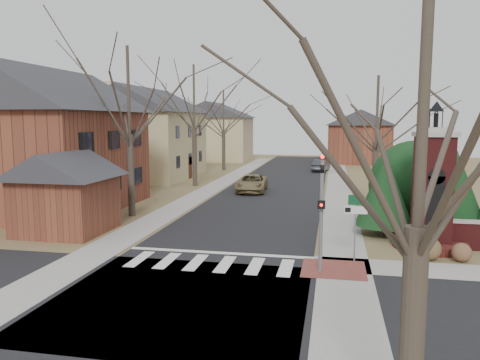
% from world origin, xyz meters
% --- Properties ---
extents(ground, '(120.00, 120.00, 0.00)m').
position_xyz_m(ground, '(0.00, 0.00, 0.00)').
color(ground, brown).
rests_on(ground, ground).
extents(main_street, '(8.00, 70.00, 0.01)m').
position_xyz_m(main_street, '(0.00, 22.00, 0.01)').
color(main_street, black).
rests_on(main_street, ground).
extents(cross_street, '(120.00, 8.00, 0.01)m').
position_xyz_m(cross_street, '(0.00, -3.00, 0.01)').
color(cross_street, black).
rests_on(cross_street, ground).
extents(crosswalk_zone, '(8.00, 2.20, 0.02)m').
position_xyz_m(crosswalk_zone, '(0.00, 0.80, 0.01)').
color(crosswalk_zone, silver).
rests_on(crosswalk_zone, ground).
extents(stop_bar, '(8.00, 0.35, 0.02)m').
position_xyz_m(stop_bar, '(0.00, 2.30, 0.01)').
color(stop_bar, silver).
rests_on(stop_bar, ground).
extents(sidewalk_right_main, '(2.00, 60.00, 0.02)m').
position_xyz_m(sidewalk_right_main, '(5.20, 22.00, 0.01)').
color(sidewalk_right_main, gray).
rests_on(sidewalk_right_main, ground).
extents(sidewalk_left, '(2.00, 60.00, 0.02)m').
position_xyz_m(sidewalk_left, '(-5.20, 22.00, 0.01)').
color(sidewalk_left, gray).
rests_on(sidewalk_left, ground).
extents(curb_apron, '(2.40, 2.40, 0.02)m').
position_xyz_m(curb_apron, '(4.80, 1.00, 0.01)').
color(curb_apron, brown).
rests_on(curb_apron, ground).
extents(traffic_signal_pole, '(0.28, 0.41, 4.50)m').
position_xyz_m(traffic_signal_pole, '(4.30, 0.57, 2.59)').
color(traffic_signal_pole, slate).
rests_on(traffic_signal_pole, ground).
extents(sign_post, '(0.90, 0.07, 2.75)m').
position_xyz_m(sign_post, '(5.59, 1.99, 1.95)').
color(sign_post, slate).
rests_on(sign_post, ground).
extents(brick_gate_monument, '(3.20, 3.20, 6.47)m').
position_xyz_m(brick_gate_monument, '(9.00, 4.99, 2.17)').
color(brick_gate_monument, '#571919').
rests_on(brick_gate_monument, ground).
extents(house_brick_left, '(9.80, 11.80, 9.42)m').
position_xyz_m(house_brick_left, '(-13.01, 9.99, 4.66)').
color(house_brick_left, brown).
rests_on(house_brick_left, ground).
extents(house_stucco_left, '(9.80, 12.80, 9.28)m').
position_xyz_m(house_stucco_left, '(-13.50, 27.00, 4.59)').
color(house_stucco_left, tan).
rests_on(house_stucco_left, ground).
extents(garage_left, '(4.80, 4.80, 4.29)m').
position_xyz_m(garage_left, '(-8.52, 4.49, 2.24)').
color(garage_left, brown).
rests_on(garage_left, ground).
extents(house_distant_left, '(10.80, 8.80, 8.53)m').
position_xyz_m(house_distant_left, '(-12.01, 48.00, 4.25)').
color(house_distant_left, tan).
rests_on(house_distant_left, ground).
extents(house_distant_right, '(8.80, 8.80, 7.30)m').
position_xyz_m(house_distant_right, '(7.99, 47.99, 3.65)').
color(house_distant_right, brown).
rests_on(house_distant_right, ground).
extents(evergreen_near, '(2.80, 2.80, 4.10)m').
position_xyz_m(evergreen_near, '(7.20, 7.00, 2.30)').
color(evergreen_near, '#473D33').
rests_on(evergreen_near, ground).
extents(evergreen_mid, '(3.40, 3.40, 4.70)m').
position_xyz_m(evergreen_mid, '(10.50, 8.20, 2.60)').
color(evergreen_mid, '#473D33').
rests_on(evergreen_mid, ground).
extents(evergreen_mass, '(4.80, 4.80, 4.80)m').
position_xyz_m(evergreen_mass, '(9.00, 9.50, 2.40)').
color(evergreen_mass, black).
rests_on(evergreen_mass, ground).
extents(bare_tree_0, '(8.05, 8.05, 11.15)m').
position_xyz_m(bare_tree_0, '(-7.00, 9.00, 7.70)').
color(bare_tree_0, '#473D33').
rests_on(bare_tree_0, ground).
extents(bare_tree_1, '(8.40, 8.40, 11.64)m').
position_xyz_m(bare_tree_1, '(-7.00, 22.00, 8.03)').
color(bare_tree_1, '#473D33').
rests_on(bare_tree_1, ground).
extents(bare_tree_2, '(7.35, 7.35, 10.19)m').
position_xyz_m(bare_tree_2, '(-7.50, 35.00, 7.03)').
color(bare_tree_2, '#473D33').
rests_on(bare_tree_2, ground).
extents(bare_tree_3, '(7.00, 7.00, 9.70)m').
position_xyz_m(bare_tree_3, '(7.50, 16.00, 6.69)').
color(bare_tree_3, '#473D33').
rests_on(bare_tree_3, ground).
extents(bare_tree_4, '(6.65, 6.65, 9.21)m').
position_xyz_m(bare_tree_4, '(6.00, -9.00, 6.35)').
color(bare_tree_4, '#473D33').
rests_on(bare_tree_4, ground).
extents(pickup_truck, '(2.54, 4.99, 1.35)m').
position_xyz_m(pickup_truck, '(-1.60, 19.70, 0.68)').
color(pickup_truck, olive).
rests_on(pickup_truck, ground).
extents(distant_car, '(2.04, 4.12, 1.30)m').
position_xyz_m(distant_car, '(3.40, 36.05, 0.65)').
color(distant_car, '#383B40').
rests_on(distant_car, ground).
extents(dry_shrub_left, '(0.94, 0.94, 0.94)m').
position_xyz_m(dry_shrub_left, '(8.60, 3.00, 0.47)').
color(dry_shrub_left, brown).
rests_on(dry_shrub_left, ground).
extents(dry_shrub_right, '(0.77, 0.77, 0.77)m').
position_xyz_m(dry_shrub_right, '(9.83, 3.00, 0.39)').
color(dry_shrub_right, brown).
rests_on(dry_shrub_right, ground).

